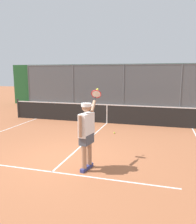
{
  "coord_description": "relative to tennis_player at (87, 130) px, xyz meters",
  "views": [
    {
      "loc": [
        -2.64,
        5.86,
        2.52
      ],
      "look_at": [
        -0.32,
        -2.22,
        1.05
      ],
      "focal_mm": 36.19,
      "sensor_mm": 36.0,
      "label": 1
    }
  ],
  "objects": [
    {
      "name": "ground_plane",
      "position": [
        0.8,
        -0.52,
        -1.05
      ],
      "size": [
        60.0,
        60.0,
        0.0
      ],
      "primitive_type": "plane",
      "color": "#A8603D"
    },
    {
      "name": "fence_backdrop",
      "position": [
        0.8,
        -11.02,
        0.5
      ],
      "size": [
        18.16,
        1.37,
        3.12
      ],
      "color": "#565B60",
      "rests_on": "ground"
    },
    {
      "name": "tennis_net",
      "position": [
        0.8,
        -5.5,
        -0.56
      ],
      "size": [
        10.42,
        0.09,
        1.07
      ],
      "color": "#2D2D2D",
      "rests_on": "ground"
    },
    {
      "name": "tennis_player",
      "position": [
        0.0,
        0.0,
        0.0
      ],
      "size": [
        0.31,
        1.46,
        2.06
      ],
      "rotation": [
        0.0,
        0.0,
        -1.76
      ],
      "color": "navy",
      "rests_on": "ground"
    },
    {
      "name": "tennis_ball_near_net",
      "position": [
        0.03,
        -3.65,
        -1.02
      ],
      "size": [
        0.07,
        0.07,
        0.07
      ],
      "primitive_type": "sphere",
      "color": "#C1D138",
      "rests_on": "ground"
    },
    {
      "name": "court_line_markings",
      "position": [
        0.8,
        0.67,
        -1.05
      ],
      "size": [
        8.11,
        10.8,
        0.01
      ],
      "color": "white",
      "rests_on": "ground"
    }
  ]
}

